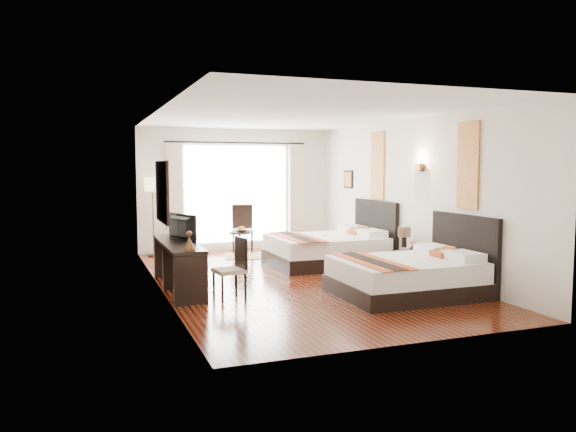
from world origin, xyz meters
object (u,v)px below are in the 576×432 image
object	(u,v)px
bed_far	(330,248)
fruit_bowl	(241,231)
console_desk	(178,266)
side_table	(240,244)
table_lamp	(404,234)
bed_near	(411,275)
floor_lamp	(153,189)
vase	(413,245)
nightstand	(408,264)
television	(178,228)
desk_chair	(231,280)
window_chair	(243,238)

from	to	relation	value
bed_far	fruit_bowl	xyz separation A→B (m)	(-1.37, 1.62, 0.23)
console_desk	side_table	bearing A→B (deg)	57.97
bed_far	side_table	world-z (taller)	bed_far
table_lamp	console_desk	size ratio (longest dim) A/B	0.16
bed_near	console_desk	distance (m)	3.61
table_lamp	floor_lamp	bearing A→B (deg)	136.79
bed_near	vase	size ratio (longest dim) A/B	15.20
bed_far	fruit_bowl	bearing A→B (deg)	130.33
console_desk	floor_lamp	distance (m)	3.68
floor_lamp	nightstand	bearing A→B (deg)	-44.38
vase	side_table	distance (m)	4.00
floor_lamp	table_lamp	bearing A→B (deg)	-43.21
bed_near	side_table	size ratio (longest dim) A/B	4.00
table_lamp	television	xyz separation A→B (m)	(-3.97, 0.27, 0.23)
table_lamp	desk_chair	xyz separation A→B (m)	(-3.37, -0.71, -0.47)
side_table	nightstand	bearing A→B (deg)	-55.44
vase	floor_lamp	bearing A→B (deg)	134.58
desk_chair	fruit_bowl	size ratio (longest dim) A/B	4.19
bed_near	side_table	bearing A→B (deg)	108.09
bed_far	table_lamp	world-z (taller)	bed_far
vase	fruit_bowl	distance (m)	3.96
window_chair	side_table	bearing A→B (deg)	-6.68
nightstand	television	xyz separation A→B (m)	(-3.96, 0.42, 0.75)
vase	window_chair	bearing A→B (deg)	117.15
bed_far	desk_chair	size ratio (longest dim) A/B	2.45
bed_far	fruit_bowl	size ratio (longest dim) A/B	10.25
window_chair	floor_lamp	bearing A→B (deg)	-78.97
bed_near	desk_chair	size ratio (longest dim) A/B	2.34
nightstand	window_chair	size ratio (longest dim) A/B	0.43
table_lamp	fruit_bowl	bearing A→B (deg)	125.65
bed_far	side_table	bearing A→B (deg)	130.70
nightstand	table_lamp	xyz separation A→B (m)	(0.00, 0.15, 0.52)
console_desk	desk_chair	world-z (taller)	desk_chair
nightstand	table_lamp	size ratio (longest dim) A/B	1.29
bed_far	desk_chair	xyz separation A→B (m)	(-2.57, -2.12, -0.05)
television	side_table	distance (m)	3.36
console_desk	fruit_bowl	world-z (taller)	console_desk
nightstand	side_table	distance (m)	3.87
bed_near	floor_lamp	world-z (taller)	floor_lamp
desk_chair	fruit_bowl	bearing A→B (deg)	-115.07
desk_chair	window_chair	world-z (taller)	window_chair
nightstand	floor_lamp	world-z (taller)	floor_lamp
floor_lamp	fruit_bowl	distance (m)	2.10
table_lamp	side_table	bearing A→B (deg)	125.90
television	desk_chair	world-z (taller)	television
floor_lamp	side_table	world-z (taller)	floor_lamp
window_chair	table_lamp	bearing A→B (deg)	43.96
bed_near	desk_chair	world-z (taller)	bed_near
television	window_chair	distance (m)	3.91
desk_chair	side_table	world-z (taller)	desk_chair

